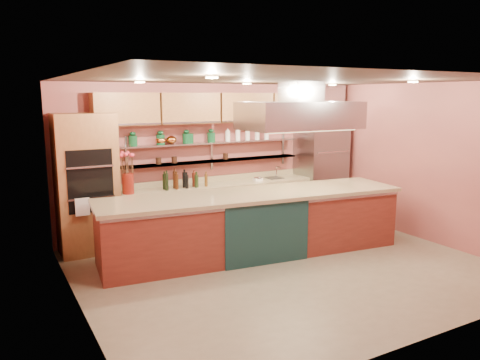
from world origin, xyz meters
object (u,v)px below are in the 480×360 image
flower_vase (128,184)px  copper_kettle (171,140)px  green_canister (189,138)px  kitchen_scale (258,178)px  island (253,224)px  refrigerator (321,169)px

flower_vase → copper_kettle: copper_kettle is taller
flower_vase → green_canister: 1.44m
flower_vase → kitchen_scale: size_ratio=2.15×
flower_vase → copper_kettle: size_ratio=1.86×
island → green_canister: size_ratio=27.89×
copper_kettle → green_canister: 0.35m
refrigerator → island: (-2.47, -1.37, -0.54)m
green_canister → refrigerator: bearing=-4.5°
green_canister → copper_kettle: bearing=180.0°
copper_kettle → flower_vase: bearing=-166.0°
green_canister → flower_vase: bearing=-169.9°
island → kitchen_scale: 1.73m
island → green_canister: 2.10m
kitchen_scale → green_canister: green_canister is taller
refrigerator → copper_kettle: refrigerator is taller
island → green_canister: green_canister is taller
flower_vase → green_canister: size_ratio=1.97×
kitchen_scale → copper_kettle: size_ratio=0.86×
green_canister → island: bearing=-75.3°
kitchen_scale → green_canister: size_ratio=0.92×
refrigerator → kitchen_scale: size_ratio=13.00×
copper_kettle → refrigerator: bearing=-4.1°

